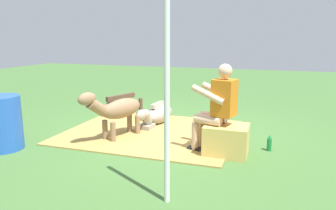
{
  "coord_description": "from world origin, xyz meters",
  "views": [
    {
      "loc": [
        -1.79,
        5.23,
        1.7
      ],
      "look_at": [
        -0.08,
        0.11,
        0.55
      ],
      "focal_mm": 34.74,
      "sensor_mm": 36.0,
      "label": 1
    }
  ],
  "objects_px": {
    "person_seated": "(217,105)",
    "tent_pole_left": "(167,89)",
    "water_barrel": "(2,123)",
    "pony_standing": "(117,109)",
    "pony_lying": "(157,114)",
    "soda_bottle": "(269,143)",
    "hay_bale": "(226,140)"
  },
  "relations": [
    {
      "from": "hay_bale",
      "to": "water_barrel",
      "type": "xyz_separation_m",
      "value": [
        3.26,
        0.84,
        0.19
      ]
    },
    {
      "from": "person_seated",
      "to": "tent_pole_left",
      "type": "bearing_deg",
      "value": 82.32
    },
    {
      "from": "water_barrel",
      "to": "tent_pole_left",
      "type": "distance_m",
      "value": 3.08
    },
    {
      "from": "pony_standing",
      "to": "person_seated",
      "type": "bearing_deg",
      "value": 174.63
    },
    {
      "from": "person_seated",
      "to": "pony_standing",
      "type": "height_order",
      "value": "person_seated"
    },
    {
      "from": "hay_bale",
      "to": "water_barrel",
      "type": "distance_m",
      "value": 3.37
    },
    {
      "from": "soda_bottle",
      "to": "water_barrel",
      "type": "relative_size",
      "value": 0.3
    },
    {
      "from": "hay_bale",
      "to": "pony_standing",
      "type": "xyz_separation_m",
      "value": [
        1.84,
        -0.19,
        0.29
      ]
    },
    {
      "from": "person_seated",
      "to": "pony_standing",
      "type": "distance_m",
      "value": 1.71
    },
    {
      "from": "hay_bale",
      "to": "person_seated",
      "type": "relative_size",
      "value": 0.47
    },
    {
      "from": "pony_standing",
      "to": "water_barrel",
      "type": "height_order",
      "value": "pony_standing"
    },
    {
      "from": "soda_bottle",
      "to": "water_barrel",
      "type": "xyz_separation_m",
      "value": [
        3.86,
        1.21,
        0.29
      ]
    },
    {
      "from": "water_barrel",
      "to": "pony_standing",
      "type": "bearing_deg",
      "value": -144.22
    },
    {
      "from": "pony_standing",
      "to": "water_barrel",
      "type": "bearing_deg",
      "value": 35.78
    },
    {
      "from": "person_seated",
      "to": "pony_lying",
      "type": "distance_m",
      "value": 1.94
    },
    {
      "from": "person_seated",
      "to": "water_barrel",
      "type": "height_order",
      "value": "person_seated"
    },
    {
      "from": "hay_bale",
      "to": "pony_lying",
      "type": "distance_m",
      "value": 2.0
    },
    {
      "from": "pony_standing",
      "to": "pony_lying",
      "type": "relative_size",
      "value": 0.95
    },
    {
      "from": "person_seated",
      "to": "soda_bottle",
      "type": "distance_m",
      "value": 1.03
    },
    {
      "from": "hay_bale",
      "to": "water_barrel",
      "type": "height_order",
      "value": "water_barrel"
    },
    {
      "from": "soda_bottle",
      "to": "tent_pole_left",
      "type": "relative_size",
      "value": 0.1
    },
    {
      "from": "hay_bale",
      "to": "pony_lying",
      "type": "height_order",
      "value": "hay_bale"
    },
    {
      "from": "water_barrel",
      "to": "soda_bottle",
      "type": "bearing_deg",
      "value": -162.63
    },
    {
      "from": "person_seated",
      "to": "pony_standing",
      "type": "bearing_deg",
      "value": -5.37
    },
    {
      "from": "person_seated",
      "to": "tent_pole_left",
      "type": "distance_m",
      "value": 1.68
    },
    {
      "from": "pony_lying",
      "to": "person_seated",
      "type": "bearing_deg",
      "value": 138.14
    },
    {
      "from": "pony_standing",
      "to": "soda_bottle",
      "type": "xyz_separation_m",
      "value": [
        -2.44,
        -0.19,
        -0.39
      ]
    },
    {
      "from": "pony_standing",
      "to": "soda_bottle",
      "type": "relative_size",
      "value": 5.13
    },
    {
      "from": "hay_bale",
      "to": "pony_standing",
      "type": "relative_size",
      "value": 0.48
    },
    {
      "from": "pony_standing",
      "to": "tent_pole_left",
      "type": "xyz_separation_m",
      "value": [
        -1.47,
        1.76,
        0.68
      ]
    },
    {
      "from": "water_barrel",
      "to": "tent_pole_left",
      "type": "bearing_deg",
      "value": 165.69
    },
    {
      "from": "tent_pole_left",
      "to": "water_barrel",
      "type": "bearing_deg",
      "value": -14.31
    }
  ]
}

